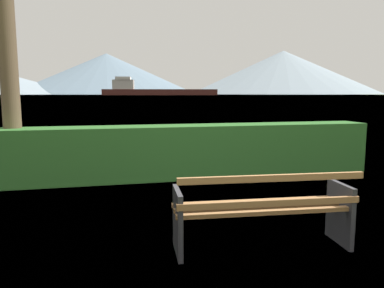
# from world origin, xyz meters

# --- Properties ---
(ground_plane) EXTENTS (1400.00, 1400.00, 0.00)m
(ground_plane) POSITION_xyz_m (0.00, 0.00, 0.00)
(ground_plane) COLOR olive
(water_surface) EXTENTS (620.00, 620.00, 0.00)m
(water_surface) POSITION_xyz_m (0.00, 307.04, 0.00)
(water_surface) COLOR #6B8EA3
(water_surface) RESTS_ON ground_plane
(park_bench) EXTENTS (1.92, 0.70, 0.87)m
(park_bench) POSITION_xyz_m (-0.00, -0.06, 0.43)
(park_bench) COLOR olive
(park_bench) RESTS_ON ground_plane
(hedge_row) EXTENTS (7.45, 0.73, 1.03)m
(hedge_row) POSITION_xyz_m (0.00, 3.51, 0.51)
(hedge_row) COLOR #285B23
(hedge_row) RESTS_ON ground_plane
(cargo_ship_large) EXTENTS (97.69, 26.97, 15.32)m
(cargo_ship_large) POSITION_xyz_m (35.99, 314.21, 4.28)
(cargo_ship_large) COLOR #471E19
(cargo_ship_large) RESTS_ON water_surface
(distant_hills) EXTENTS (803.20, 338.65, 69.48)m
(distant_hills) POSITION_xyz_m (39.82, 570.48, 30.06)
(distant_hills) COLOR gray
(distant_hills) RESTS_ON ground_plane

